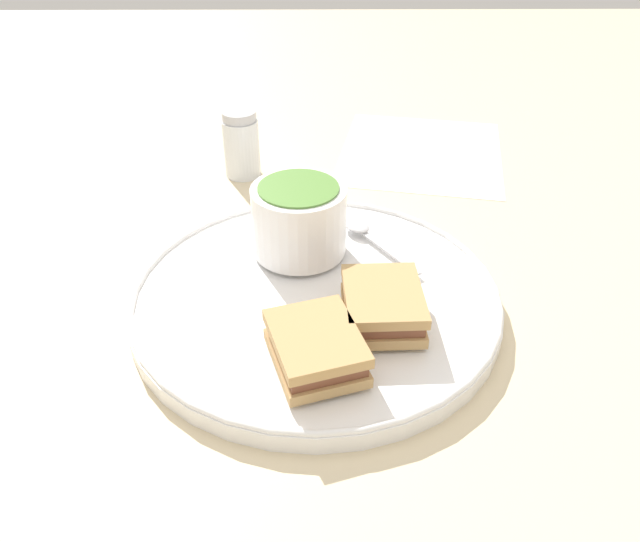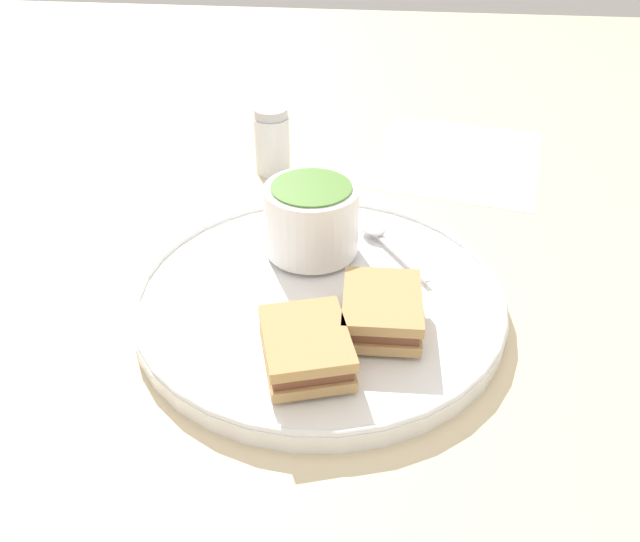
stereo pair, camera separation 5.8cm
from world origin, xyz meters
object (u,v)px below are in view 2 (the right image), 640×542
at_px(soup_bowl, 312,218).
at_px(spoon, 377,233).
at_px(sandwich_half_near, 306,347).
at_px(salt_shaker, 272,141).
at_px(sandwich_half_far, 382,310).

xyz_separation_m(soup_bowl, spoon, (0.07, 0.03, -0.03)).
bearing_deg(spoon, soup_bowl, 82.49).
height_order(spoon, sandwich_half_near, sandwich_half_near).
bearing_deg(sandwich_half_near, salt_shaker, 104.02).
bearing_deg(sandwich_half_near, sandwich_half_far, 42.63).
relative_size(soup_bowl, spoon, 0.87).
bearing_deg(spoon, salt_shaker, 5.49).
relative_size(sandwich_half_far, salt_shaker, 0.98).
distance_m(soup_bowl, sandwich_half_far, 0.14).
distance_m(sandwich_half_far, salt_shaker, 0.36).
bearing_deg(soup_bowl, sandwich_half_far, -56.20).
bearing_deg(soup_bowl, salt_shaker, 110.22).
height_order(spoon, salt_shaker, salt_shaker).
relative_size(spoon, sandwich_half_far, 1.28).
xyz_separation_m(sandwich_half_near, salt_shaker, (-0.10, 0.38, 0.01)).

